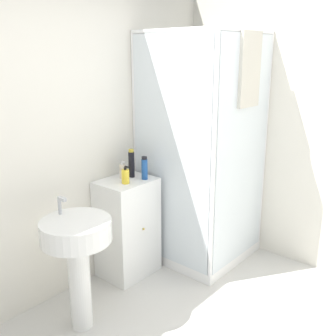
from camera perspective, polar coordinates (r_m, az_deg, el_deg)
The scene contains 8 objects.
wall_back at distance 3.11m, azimuth -15.86°, elevation 3.53°, with size 6.40×0.06×2.50m, color silver.
shower_enclosure at distance 3.71m, azimuth 5.05°, elevation -4.73°, with size 0.89×0.92×2.10m.
vanity_cabinet at distance 3.50m, azimuth -5.91°, elevation -8.57°, with size 0.48×0.40×0.87m.
sink at distance 2.81m, azimuth -13.04°, elevation -11.24°, with size 0.48×0.48×0.96m.
soap_dispenser at distance 3.24m, azimuth -6.20°, elevation -1.19°, with size 0.06×0.07×0.15m.
shampoo_bottle_tall_black at distance 3.39m, azimuth -5.32°, elevation 0.65°, with size 0.05×0.05×0.25m.
shampoo_bottle_blue at distance 3.33m, azimuth -3.43°, elevation -0.04°, with size 0.05×0.05×0.20m.
lotion_bottle_white at distance 3.38m, azimuth -6.62°, elevation -0.46°, with size 0.05×0.05×0.15m.
Camera 1 is at (-1.69, -0.84, 1.90)m, focal length 42.00 mm.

